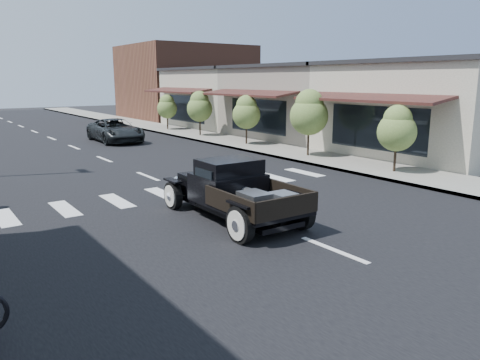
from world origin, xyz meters
TOP-DOWN VIEW (x-y plane):
  - ground at (0.00, 0.00)m, footprint 120.00×120.00m
  - road at (0.00, 15.00)m, footprint 14.00×80.00m
  - road_markings at (0.00, 10.00)m, footprint 12.00×60.00m
  - sidewalk_right at (8.50, 15.00)m, footprint 3.00×80.00m
  - storefront_near at (15.00, 4.00)m, footprint 10.00×9.00m
  - storefront_mid at (15.00, 13.00)m, footprint 10.00×9.00m
  - storefront_far at (15.00, 22.00)m, footprint 10.00×9.00m
  - far_building_right at (15.50, 32.00)m, footprint 11.00×10.00m
  - small_tree_a at (8.30, 1.63)m, footprint 1.54×1.54m
  - small_tree_b at (8.30, 6.67)m, footprint 1.84×1.84m
  - small_tree_c at (8.30, 11.79)m, footprint 1.60×1.60m
  - small_tree_d at (8.30, 17.05)m, footprint 1.68×1.68m
  - small_tree_e at (8.30, 21.83)m, footprint 1.47×1.47m
  - hotrod_pickup at (-0.48, 0.28)m, footprint 2.35×4.91m
  - second_car at (2.84, 18.01)m, footprint 2.47×5.11m

SIDE VIEW (x-z plane):
  - ground at x=0.00m, z-range 0.00..0.00m
  - road_markings at x=0.00m, z-range -0.03..0.03m
  - road at x=0.00m, z-range 0.00..0.02m
  - sidewalk_right at x=8.50m, z-range 0.00..0.15m
  - second_car at x=2.84m, z-range 0.00..1.40m
  - hotrod_pickup at x=-0.48m, z-range 0.00..1.69m
  - small_tree_e at x=8.30m, z-range 0.15..2.61m
  - small_tree_a at x=8.30m, z-range 0.15..2.71m
  - small_tree_c at x=8.30m, z-range 0.15..2.82m
  - small_tree_d at x=8.30m, z-range 0.15..2.94m
  - small_tree_b at x=8.30m, z-range 0.15..3.22m
  - storefront_near at x=15.00m, z-range 0.00..4.50m
  - storefront_mid at x=15.00m, z-range 0.00..4.50m
  - storefront_far at x=15.00m, z-range 0.00..4.50m
  - far_building_right at x=15.50m, z-range 0.00..7.00m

